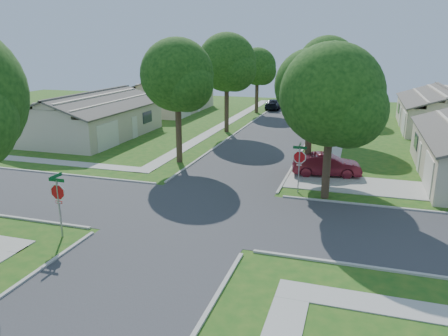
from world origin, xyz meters
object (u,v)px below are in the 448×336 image
stop_sign_ne (299,159)px  car_curb_east (314,119)px  house_nw_far (168,99)px  tree_w_far (258,68)px  car_driveway (326,165)px  tree_e_mid (327,69)px  tree_e_far (336,66)px  tree_e_near (312,89)px  house_ne_far (443,114)px  tree_ne_corner (332,100)px  house_nw_near (93,121)px  tree_w_near (178,78)px  car_curb_west (274,104)px  stop_sign_sw (58,195)px  tree_w_mid (227,65)px

stop_sign_ne → car_curb_east: stop_sign_ne is taller
house_nw_far → car_curb_east: house_nw_far is taller
tree_w_far → car_driveway: size_ratio=1.80×
tree_e_mid → house_nw_far: tree_e_mid is taller
tree_e_far → car_curb_east: (-1.55, -7.12, -5.24)m
tree_e_near → house_ne_far: bearing=60.7°
tree_e_mid → house_ne_far: size_ratio=0.68×
tree_ne_corner → tree_e_near: bearing=108.5°
tree_e_mid → house_nw_near: size_ratio=0.68×
tree_w_near → house_nw_near: 13.63m
tree_e_near → tree_w_far: bearing=110.6°
tree_e_mid → car_curb_east: bearing=104.8°
tree_e_near → car_driveway: bearing=-13.8°
tree_w_far → car_curb_west: 6.19m
tree_ne_corner → car_driveway: bearing=94.6°
tree_e_near → car_curb_east: size_ratio=1.91×
stop_sign_ne → house_nw_far: bearing=127.2°
house_ne_far → car_curb_west: bearing=155.9°
tree_e_far → tree_ne_corner: 29.85m
stop_sign_sw → tree_w_near: 14.30m
tree_w_mid → tree_ne_corner: size_ratio=1.10×
house_nw_near → tree_e_near: bearing=-16.1°
stop_sign_sw → car_curb_east: bearing=76.0°
tree_e_far → house_nw_far: (-20.75, -2.01, -4.46)m
stop_sign_ne → tree_ne_corner: bearing=-16.6°
tree_e_near → car_curb_east: 18.60m
car_driveway → stop_sign_ne: bearing=152.6°
stop_sign_ne → tree_w_near: bearing=155.3°
car_curb_east → car_curb_west: 12.47m
tree_e_mid → house_nw_near: (-20.75, -6.01, -4.74)m
stop_sign_ne → car_driveway: bearing=72.0°
stop_sign_sw → tree_e_near: bearing=55.4°
stop_sign_sw → car_curb_west: bearing=88.0°
tree_ne_corner → car_curb_west: size_ratio=1.87×
tree_w_far → house_nw_near: tree_w_far is taller
car_curb_east → tree_ne_corner: bearing=-89.6°
tree_w_mid → house_nw_near: 13.77m
tree_w_mid → car_curb_east: bearing=36.9°
tree_e_mid → car_curb_east: size_ratio=2.12×
stop_sign_sw → house_ne_far: (20.69, 33.70, -0.51)m
house_nw_near → car_curb_east: house_nw_near is taller
tree_w_mid → house_nw_far: bearing=135.9°
house_nw_far → tree_w_near: bearing=-63.7°
tree_w_far → house_nw_far: size_ratio=0.59×
house_nw_near → car_curb_west: size_ratio=2.94×
tree_w_mid → house_nw_far: size_ratio=0.70×
stop_sign_ne → tree_ne_corner: (1.66, -0.49, 3.56)m
tree_e_far → car_curb_west: 10.21m
house_nw_far → car_curb_west: house_nw_far is taller
tree_w_mid → tree_e_far: bearing=54.1°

